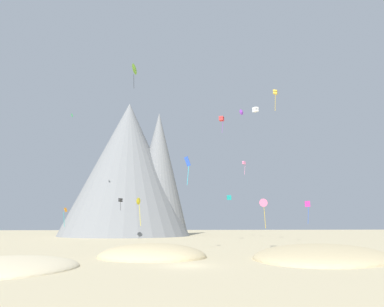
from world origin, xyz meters
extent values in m
plane|color=#CCBA8E|center=(0.00, 0.00, 0.00)|extent=(400.00, 400.00, 0.00)
ellipsoid|color=beige|center=(-17.31, -1.17, 0.00)|extent=(16.76, 18.43, 2.16)
ellipsoid|color=#C6B284|center=(17.58, 7.68, 0.00)|extent=(26.77, 29.98, 3.13)
ellipsoid|color=#C6B284|center=(-3.67, 9.57, 0.00)|extent=(18.59, 18.23, 3.44)
cone|color=#386633|center=(-7.11, 9.56, 0.52)|extent=(2.40, 2.40, 1.04)
cone|color=#386633|center=(12.12, 4.09, 0.40)|extent=(3.39, 3.39, 0.79)
cone|color=#568442|center=(14.20, -1.70, 0.28)|extent=(2.74, 2.74, 0.56)
cone|color=slate|center=(-14.93, 89.68, 24.13)|extent=(60.41, 60.41, 48.27)
cone|color=slate|center=(-3.84, 88.46, 22.25)|extent=(28.11, 28.11, 44.49)
cube|color=orange|center=(-22.71, 40.27, 7.01)|extent=(0.65, 0.68, 0.91)
cylinder|color=teal|center=(-22.91, 40.27, 5.01)|extent=(0.53, 0.40, 3.06)
cube|color=black|center=(-13.45, 58.80, 10.08)|extent=(1.20, 1.20, 0.50)
cube|color=black|center=(-13.45, 58.80, 10.58)|extent=(1.20, 1.20, 0.50)
cylinder|color=black|center=(-13.38, 58.80, 8.72)|extent=(0.27, 0.20, 2.33)
cube|color=teal|center=(15.20, 54.85, 10.64)|extent=(1.24, 1.33, 0.79)
cube|color=teal|center=(15.20, 54.85, 11.17)|extent=(1.24, 1.33, 0.79)
cube|color=#D1339E|center=(25.22, 28.59, 7.84)|extent=(1.14, 0.20, 1.18)
cylinder|color=blue|center=(25.23, 28.59, 5.72)|extent=(0.27, 0.33, 3.15)
cube|color=green|center=(-27.55, 58.61, 33.48)|extent=(0.69, 0.89, 0.94)
cube|color=red|center=(14.20, 58.53, 33.32)|extent=(1.65, 1.68, 0.70)
cube|color=red|center=(14.20, 58.53, 33.92)|extent=(1.65, 1.68, 0.70)
cylinder|color=purple|center=(14.46, 58.53, 31.25)|extent=(0.31, 0.41, 3.58)
cone|color=#8CD133|center=(-9.10, 38.20, 38.52)|extent=(1.36, 2.59, 2.56)
cylinder|color=black|center=(-9.22, 38.20, 35.55)|extent=(0.24, 0.11, 3.39)
cube|color=white|center=(19.10, 40.43, 30.16)|extent=(1.48, 1.46, 0.59)
cube|color=white|center=(19.10, 40.43, 30.77)|extent=(1.48, 1.46, 0.59)
cube|color=gold|center=(18.70, 24.91, 28.54)|extent=(1.02, 0.99, 0.51)
cube|color=gold|center=(18.70, 24.91, 28.99)|extent=(1.02, 0.99, 0.51)
cylinder|color=gold|center=(18.59, 24.91, 26.72)|extent=(0.13, 0.56, 3.29)
cone|color=yellow|center=(-6.63, 26.94, 8.09)|extent=(0.83, 1.17, 1.25)
cylinder|color=yellow|center=(-6.35, 26.94, 5.59)|extent=(0.46, 0.49, 3.72)
cone|color=#E5668C|center=(14.73, 22.28, 7.63)|extent=(1.44, 0.67, 1.41)
cylinder|color=gold|center=(14.89, 22.28, 5.15)|extent=(0.32, 0.37, 3.56)
cube|color=blue|center=(1.43, 18.41, 13.93)|extent=(1.09, 0.69, 1.61)
cylinder|color=#33BCDB|center=(1.52, 18.41, 11.64)|extent=(0.32, 0.20, 3.02)
cone|color=purple|center=(17.46, 47.22, 32.04)|extent=(1.39, 1.17, 1.47)
cube|color=pink|center=(20.59, 59.60, 20.88)|extent=(1.05, 1.04, 0.49)
cube|color=pink|center=(20.59, 59.60, 21.29)|extent=(1.05, 1.04, 0.49)
cylinder|color=pink|center=(20.81, 59.60, 19.17)|extent=(0.48, 0.47, 3.06)
camera|label=1|loc=(-2.70, -36.57, 4.17)|focal=32.77mm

